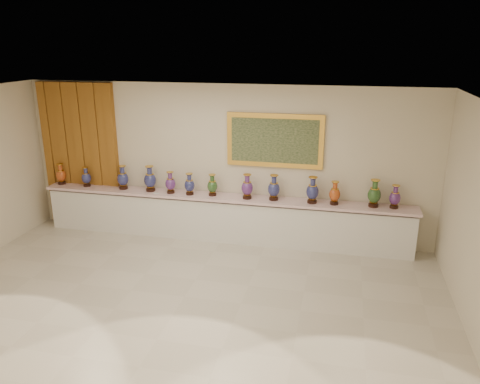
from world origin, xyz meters
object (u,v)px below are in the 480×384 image
object	(u,v)px
vase_0	(61,175)
vase_2	(123,179)
vase_1	(86,178)
counter	(222,218)

from	to	relation	value
vase_0	vase_2	world-z (taller)	vase_2
vase_1	vase_2	world-z (taller)	vase_2
counter	vase_2	world-z (taller)	vase_2
vase_1	vase_2	distance (m)	0.81
vase_1	vase_0	bearing A→B (deg)	177.82
vase_0	vase_1	bearing A→B (deg)	-2.18
counter	vase_1	world-z (taller)	vase_1
counter	vase_2	bearing A→B (deg)	-179.94
vase_0	vase_2	bearing A→B (deg)	-0.89
counter	vase_0	distance (m)	3.51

